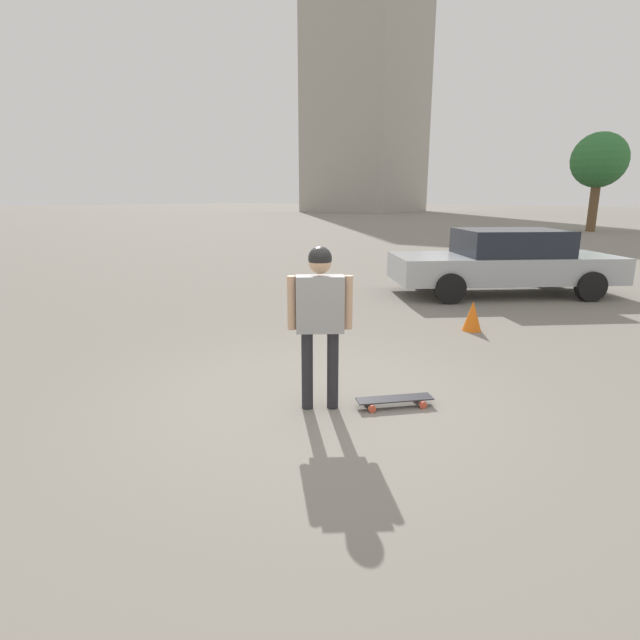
{
  "coord_description": "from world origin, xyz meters",
  "views": [
    {
      "loc": [
        3.87,
        2.75,
        2.11
      ],
      "look_at": [
        0.0,
        0.0,
        0.93
      ],
      "focal_mm": 28.0,
      "sensor_mm": 36.0,
      "label": 1
    }
  ],
  "objects_px": {
    "car_parked_near": "(505,261)",
    "traffic_cone": "(472,316)",
    "person": "(320,309)",
    "skateboard": "(395,400)"
  },
  "relations": [
    {
      "from": "skateboard",
      "to": "traffic_cone",
      "type": "height_order",
      "value": "traffic_cone"
    },
    {
      "from": "skateboard",
      "to": "car_parked_near",
      "type": "distance_m",
      "value": 6.94
    },
    {
      "from": "car_parked_near",
      "to": "traffic_cone",
      "type": "bearing_deg",
      "value": 58.3
    },
    {
      "from": "skateboard",
      "to": "traffic_cone",
      "type": "relative_size",
      "value": 1.44
    },
    {
      "from": "traffic_cone",
      "to": "skateboard",
      "type": "bearing_deg",
      "value": 6.1
    },
    {
      "from": "traffic_cone",
      "to": "person",
      "type": "bearing_deg",
      "value": -3.59
    },
    {
      "from": "car_parked_near",
      "to": "traffic_cone",
      "type": "distance_m",
      "value": 3.52
    },
    {
      "from": "car_parked_near",
      "to": "person",
      "type": "bearing_deg",
      "value": 52.08
    },
    {
      "from": "person",
      "to": "traffic_cone",
      "type": "xyz_separation_m",
      "value": [
        -3.88,
        0.24,
        -0.8
      ]
    },
    {
      "from": "person",
      "to": "traffic_cone",
      "type": "bearing_deg",
      "value": 48.81
    }
  ]
}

